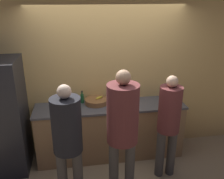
{
  "coord_description": "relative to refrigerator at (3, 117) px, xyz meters",
  "views": [
    {
      "loc": [
        -0.55,
        -3.34,
        2.66
      ],
      "look_at": [
        0.0,
        0.14,
        1.29
      ],
      "focal_mm": 40.0,
      "sensor_mm": 36.0,
      "label": 1
    }
  ],
  "objects": [
    {
      "name": "cup_yellow",
      "position": [
        2.57,
        -0.09,
        0.09
      ],
      "size": [
        0.08,
        0.08,
        0.09
      ],
      "color": "gold",
      "rests_on": "counter"
    },
    {
      "name": "counter",
      "position": [
        1.66,
        0.08,
        -0.42
      ],
      "size": [
        2.45,
        0.61,
        0.94
      ],
      "color": "#9E754C",
      "rests_on": "ground_plane"
    },
    {
      "name": "fruit_bowl",
      "position": [
        1.45,
        0.18,
        0.09
      ],
      "size": [
        0.38,
        0.38,
        0.12
      ],
      "color": "brown",
      "rests_on": "counter"
    },
    {
      "name": "refrigerator",
      "position": [
        0.0,
        0.0,
        0.0
      ],
      "size": [
        0.66,
        0.73,
        1.8
      ],
      "color": "#232328",
      "rests_on": "ground_plane"
    },
    {
      "name": "bottle_amber",
      "position": [
        1.71,
        0.04,
        0.1
      ],
      "size": [
        0.07,
        0.07,
        0.15
      ],
      "color": "brown",
      "rests_on": "counter"
    },
    {
      "name": "person_center",
      "position": [
        1.68,
        -0.89,
        0.23
      ],
      "size": [
        0.4,
        0.4,
        1.83
      ],
      "color": "#4C4742",
      "rests_on": "ground_plane"
    },
    {
      "name": "ground_plane",
      "position": [
        1.66,
        -0.26,
        -0.9
      ],
      "size": [
        14.0,
        14.0,
        0.0
      ],
      "primitive_type": "plane",
      "color": "#9E8460"
    },
    {
      "name": "bottle_green",
      "position": [
        1.22,
        0.25,
        0.13
      ],
      "size": [
        0.06,
        0.06,
        0.21
      ],
      "color": "#236033",
      "rests_on": "counter"
    },
    {
      "name": "person_left",
      "position": [
        0.99,
        -0.89,
        0.12
      ],
      "size": [
        0.37,
        0.37,
        1.69
      ],
      "color": "#4C4742",
      "rests_on": "ground_plane"
    },
    {
      "name": "wall_back",
      "position": [
        1.66,
        0.37,
        0.4
      ],
      "size": [
        5.2,
        0.06,
        2.6
      ],
      "color": "#E0B266",
      "rests_on": "ground_plane"
    },
    {
      "name": "person_right",
      "position": [
        2.42,
        -0.57,
        0.05
      ],
      "size": [
        0.32,
        0.32,
        1.62
      ],
      "color": "#4C4742",
      "rests_on": "ground_plane"
    },
    {
      "name": "utensil_crock",
      "position": [
        1.75,
        0.27,
        0.12
      ],
      "size": [
        0.11,
        0.11,
        0.31
      ],
      "color": "#ADA393",
      "rests_on": "counter"
    }
  ]
}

